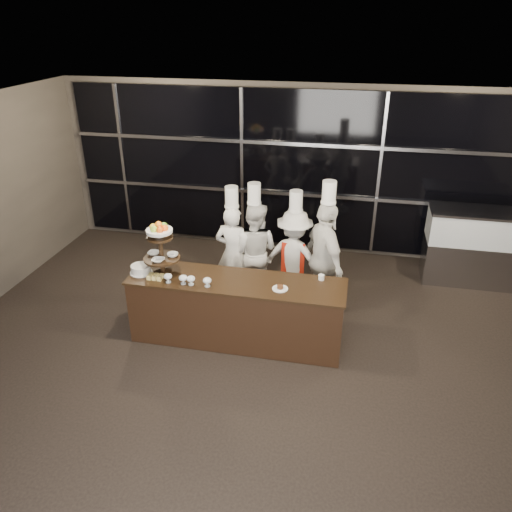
% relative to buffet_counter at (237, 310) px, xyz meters
% --- Properties ---
extents(room, '(10.00, 10.00, 10.00)m').
position_rel_buffet_counter_xyz_m(room, '(0.58, -1.90, 1.03)').
color(room, black).
rests_on(room, ground).
extents(window_wall, '(8.60, 0.10, 2.80)m').
position_rel_buffet_counter_xyz_m(window_wall, '(0.58, 3.04, 1.04)').
color(window_wall, black).
rests_on(window_wall, ground).
extents(buffet_counter, '(2.84, 0.74, 0.92)m').
position_rel_buffet_counter_xyz_m(buffet_counter, '(0.00, 0.00, 0.00)').
color(buffet_counter, black).
rests_on(buffet_counter, ground).
extents(display_stand, '(0.48, 0.48, 0.74)m').
position_rel_buffet_counter_xyz_m(display_stand, '(-1.00, -0.00, 0.87)').
color(display_stand, black).
rests_on(display_stand, buffet_counter).
extents(compotes, '(0.63, 0.11, 0.12)m').
position_rel_buffet_counter_xyz_m(compotes, '(-0.59, -0.22, 0.54)').
color(compotes, silver).
rests_on(compotes, buffet_counter).
extents(layer_cake, '(0.30, 0.30, 0.11)m').
position_rel_buffet_counter_xyz_m(layer_cake, '(-1.29, -0.05, 0.51)').
color(layer_cake, white).
rests_on(layer_cake, buffet_counter).
extents(pastry_squares, '(0.20, 0.13, 0.05)m').
position_rel_buffet_counter_xyz_m(pastry_squares, '(-1.04, -0.16, 0.48)').
color(pastry_squares, '#FADE7A').
rests_on(pastry_squares, buffet_counter).
extents(small_plate, '(0.20, 0.20, 0.05)m').
position_rel_buffet_counter_xyz_m(small_plate, '(0.59, -0.10, 0.47)').
color(small_plate, white).
rests_on(small_plate, buffet_counter).
extents(chef_cup, '(0.08, 0.08, 0.07)m').
position_rel_buffet_counter_xyz_m(chef_cup, '(1.08, 0.25, 0.49)').
color(chef_cup, white).
rests_on(chef_cup, buffet_counter).
extents(display_case, '(1.49, 0.65, 1.24)m').
position_rel_buffet_counter_xyz_m(display_case, '(3.35, 2.40, 0.22)').
color(display_case, '#A5A5AA').
rests_on(display_case, ground).
extents(chef_a, '(0.60, 0.44, 1.82)m').
position_rel_buffet_counter_xyz_m(chef_a, '(-0.32, 1.07, 0.33)').
color(chef_a, white).
rests_on(chef_a, ground).
extents(chef_b, '(0.80, 0.64, 1.85)m').
position_rel_buffet_counter_xyz_m(chef_b, '(-0.01, 1.19, 0.33)').
color(chef_b, white).
rests_on(chef_b, ground).
extents(chef_c, '(1.05, 0.73, 1.78)m').
position_rel_buffet_counter_xyz_m(chef_c, '(0.59, 1.19, 0.29)').
color(chef_c, silver).
rests_on(chef_c, ground).
extents(chef_d, '(0.87, 1.10, 2.04)m').
position_rel_buffet_counter_xyz_m(chef_d, '(1.07, 0.92, 0.42)').
color(chef_d, white).
rests_on(chef_d, ground).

